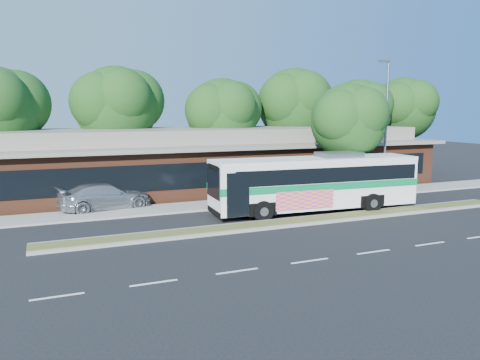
{
  "coord_description": "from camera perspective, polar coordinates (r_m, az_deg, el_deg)",
  "views": [
    {
      "loc": [
        -12.12,
        -19.82,
        5.63
      ],
      "look_at": [
        -2.46,
        3.16,
        2.0
      ],
      "focal_mm": 35.0,
      "sensor_mm": 36.0,
      "label": 1
    }
  ],
  "objects": [
    {
      "name": "sidewalk_tree",
      "position": [
        31.28,
        13.5,
        7.17
      ],
      "size": [
        5.37,
        4.82,
        7.44
      ],
      "color": "black",
      "rests_on": "ground"
    },
    {
      "name": "lamp_post",
      "position": [
        33.73,
        17.33,
        6.68
      ],
      "size": [
        0.93,
        0.18,
        9.07
      ],
      "color": "slate",
      "rests_on": "ground"
    },
    {
      "name": "ground",
      "position": [
        23.9,
        8.44,
        -5.43
      ],
      "size": [
        120.0,
        120.0,
        0.0
      ],
      "primitive_type": "plane",
      "color": "black",
      "rests_on": "ground"
    },
    {
      "name": "transit_bus",
      "position": [
        26.74,
        9.26,
        0.1
      ],
      "size": [
        12.12,
        3.33,
        3.37
      ],
      "rotation": [
        0.0,
        0.0,
        -0.06
      ],
      "color": "white",
      "rests_on": "ground"
    },
    {
      "name": "sidewalk",
      "position": [
        29.42,
        1.97,
        -2.63
      ],
      "size": [
        44.0,
        2.6,
        0.12
      ],
      "primitive_type": "cube",
      "color": "gray",
      "rests_on": "ground"
    },
    {
      "name": "tree_bg_c",
      "position": [
        37.48,
        -1.67,
        8.23
      ],
      "size": [
        6.24,
        5.6,
        8.26
      ],
      "color": "black",
      "rests_on": "ground"
    },
    {
      "name": "tree_bg_f",
      "position": [
        48.51,
        19.55,
        8.33
      ],
      "size": [
        6.69,
        6.0,
        8.92
      ],
      "color": "black",
      "rests_on": "ground"
    },
    {
      "name": "tree_bg_b",
      "position": [
        36.39,
        -14.2,
        8.85
      ],
      "size": [
        6.69,
        6.0,
        9.0
      ],
      "color": "black",
      "rests_on": "ground"
    },
    {
      "name": "median_strip",
      "position": [
        24.39,
        7.71,
        -4.96
      ],
      "size": [
        26.0,
        1.1,
        0.15
      ],
      "primitive_type": "cube",
      "color": "brown",
      "rests_on": "ground"
    },
    {
      "name": "tree_bg_d",
      "position": [
        41.44,
        7.05,
        9.32
      ],
      "size": [
        6.91,
        6.2,
        9.37
      ],
      "color": "black",
      "rests_on": "ground"
    },
    {
      "name": "plaza_building",
      "position": [
        35.15,
        -2.52,
        2.56
      ],
      "size": [
        33.2,
        11.2,
        4.45
      ],
      "color": "brown",
      "rests_on": "ground"
    },
    {
      "name": "tree_bg_a",
      "position": [
        35.04,
        -27.1,
        7.78
      ],
      "size": [
        6.47,
        5.8,
        8.63
      ],
      "color": "black",
      "rests_on": "ground"
    },
    {
      "name": "tree_bg_e",
      "position": [
        43.89,
        14.55,
        8.17
      ],
      "size": [
        6.47,
        5.8,
        8.5
      ],
      "color": "black",
      "rests_on": "ground"
    },
    {
      "name": "sedan",
      "position": [
        28.21,
        -16.12,
        -1.94
      ],
      "size": [
        5.66,
        3.04,
        1.56
      ],
      "primitive_type": "imported",
      "rotation": [
        0.0,
        0.0,
        1.74
      ],
      "color": "#A2A5A8",
      "rests_on": "ground"
    }
  ]
}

